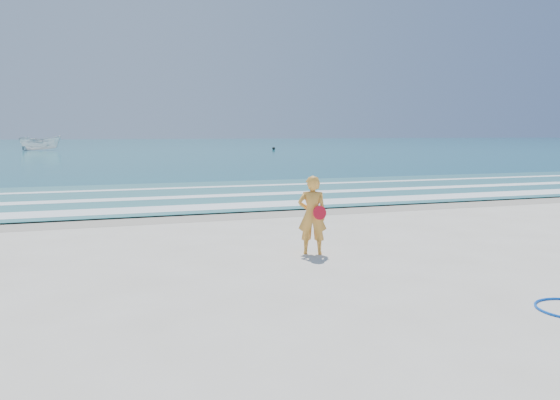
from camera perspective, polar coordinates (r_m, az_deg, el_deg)
name	(u,v)px	position (r m, az deg, el deg)	size (l,w,h in m)	color
ground	(374,306)	(7.77, 9.82, -10.81)	(400.00, 400.00, 0.00)	silver
wet_sand	(225,214)	(16.06, -5.74, -1.46)	(400.00, 2.40, 0.00)	#B2A893
ocean	(113,145)	(111.55, -17.09, 5.54)	(400.00, 190.00, 0.04)	#19727F
shallow	(195,194)	(20.91, -8.86, 0.59)	(400.00, 10.00, 0.01)	#59B7AD
foam_near	(216,207)	(17.31, -6.72, -0.68)	(400.00, 1.40, 0.01)	white
foam_mid	(199,196)	(20.13, -8.47, 0.37)	(400.00, 0.90, 0.01)	white
foam_far	(185,188)	(23.37, -9.93, 1.26)	(400.00, 0.60, 0.01)	white
boat	(40,143)	(77.66, -23.75, 5.47)	(1.91, 5.07, 1.96)	silver
buoy	(274,148)	(73.74, -0.67, 5.41)	(0.41, 0.41, 0.41)	black
woman	(312,215)	(10.65, 3.39, -1.58)	(0.67, 0.57, 1.55)	gold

